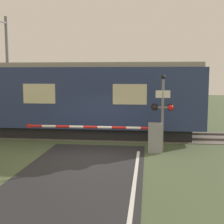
{
  "coord_description": "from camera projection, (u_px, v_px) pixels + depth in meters",
  "views": [
    {
      "loc": [
        2.23,
        -12.17,
        3.31
      ],
      "look_at": [
        0.63,
        1.57,
        1.64
      ],
      "focal_mm": 50.0,
      "sensor_mm": 36.0,
      "label": 1
    }
  ],
  "objects": [
    {
      "name": "crossing_barrier",
      "position": [
        144.0,
        136.0,
        13.29
      ],
      "size": [
        5.97,
        0.44,
        1.27
      ],
      "color": "gray",
      "rests_on": "ground_plane"
    },
    {
      "name": "ground_plane",
      "position": [
        92.0,
        156.0,
        12.65
      ],
      "size": [
        80.0,
        80.0,
        0.0
      ],
      "primitive_type": "plane",
      "color": "#475638"
    },
    {
      "name": "train",
      "position": [
        49.0,
        99.0,
        17.1
      ],
      "size": [
        16.38,
        3.21,
        3.91
      ],
      "color": "black",
      "rests_on": "ground_plane"
    },
    {
      "name": "catenary_pole",
      "position": [
        8.0,
        70.0,
        19.36
      ],
      "size": [
        0.2,
        1.9,
        6.84
      ],
      "color": "slate",
      "rests_on": "ground_plane"
    },
    {
      "name": "track_bed",
      "position": [
        106.0,
        135.0,
        16.97
      ],
      "size": [
        36.0,
        3.2,
        0.13
      ],
      "color": "#666056",
      "rests_on": "ground_plane"
    },
    {
      "name": "signal_post",
      "position": [
        163.0,
        108.0,
        13.17
      ],
      "size": [
        0.97,
        0.26,
        3.3
      ],
      "color": "gray",
      "rests_on": "ground_plane"
    }
  ]
}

